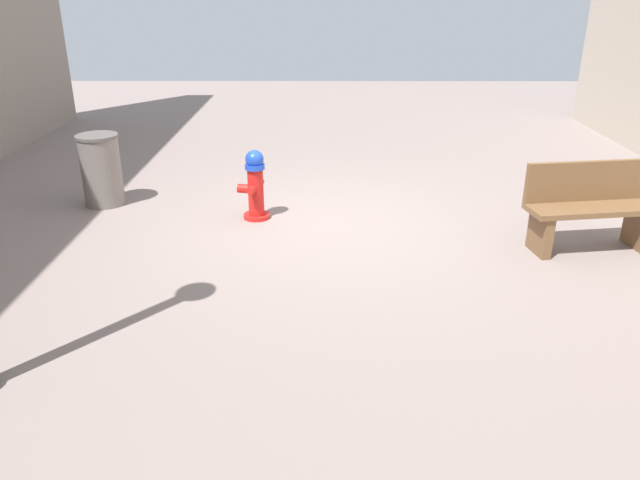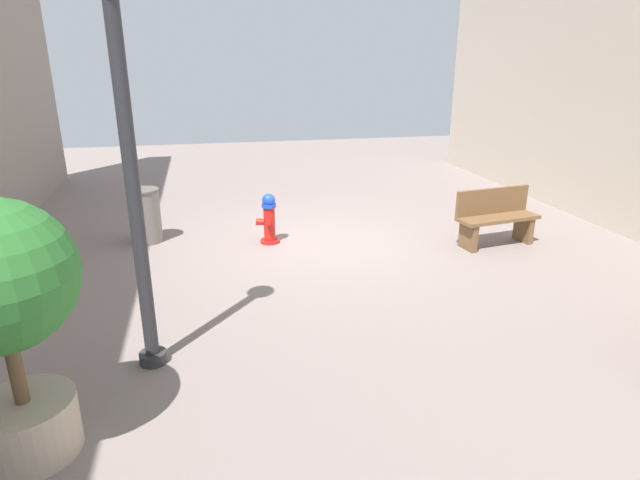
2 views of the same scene
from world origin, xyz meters
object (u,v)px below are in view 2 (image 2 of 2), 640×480
(planter_tree, at_px, (1,303))
(street_lamp, at_px, (126,128))
(fire_hydrant, at_px, (269,218))
(trash_bin, at_px, (145,216))
(bench_near, at_px, (496,217))

(planter_tree, xyz_separation_m, street_lamp, (-0.85, -1.16, 1.09))
(fire_hydrant, bearing_deg, trash_bin, -13.98)
(bench_near, distance_m, street_lamp, 6.28)
(bench_near, relative_size, street_lamp, 0.38)
(fire_hydrant, xyz_separation_m, planter_tree, (2.52, 4.66, 0.90))
(fire_hydrant, relative_size, bench_near, 0.59)
(bench_near, xyz_separation_m, trash_bin, (5.76, -1.42, -0.02))
(bench_near, height_order, planter_tree, planter_tree)
(street_lamp, xyz_separation_m, trash_bin, (0.38, -4.01, -1.95))
(fire_hydrant, distance_m, trash_bin, 2.11)
(planter_tree, distance_m, trash_bin, 5.26)
(fire_hydrant, bearing_deg, bench_near, 166.26)
(trash_bin, bearing_deg, planter_tree, 84.76)
(planter_tree, relative_size, street_lamp, 0.54)
(bench_near, distance_m, trash_bin, 5.94)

